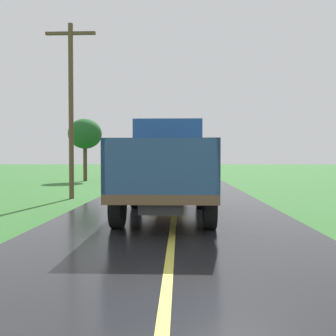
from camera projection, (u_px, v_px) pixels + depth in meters
The scene contains 4 objects.
banana_truck_near at pixel (167, 166), 10.57m from camera, with size 2.38×5.82×2.80m.
banana_truck_far at pixel (170, 161), 25.65m from camera, with size 2.38×5.81×2.80m.
utility_pole_roadside at pixel (71, 104), 14.85m from camera, with size 2.08×0.20×7.26m.
roadside_tree_near_left at pixel (85, 134), 26.47m from camera, with size 2.46×2.46×4.61m.
Camera 1 is at (0.16, 0.15, 1.68)m, focal length 38.25 mm.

